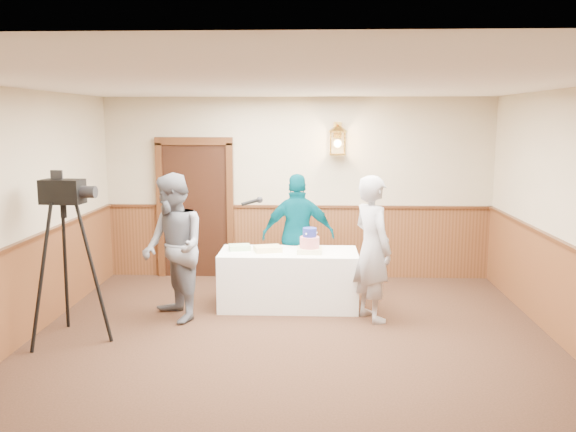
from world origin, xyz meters
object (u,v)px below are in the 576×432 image
at_px(sheet_cake_green, 240,247).
at_px(baker, 372,248).
at_px(interviewer, 173,248).
at_px(assistant_p, 298,235).
at_px(display_table, 289,279).
at_px(tiered_cake, 310,243).
at_px(tv_camera_rig, 67,269).
at_px(sheet_cake_yellow, 268,249).

distance_m(sheet_cake_green, baker, 1.79).
distance_m(interviewer, assistant_p, 1.88).
distance_m(display_table, tiered_cake, 0.58).
bearing_deg(interviewer, assistant_p, 93.61).
xyz_separation_m(sheet_cake_green, tv_camera_rig, (-1.75, -1.41, 0.03)).
distance_m(tiered_cake, sheet_cake_green, 0.94).
bearing_deg(tiered_cake, display_table, 165.86).
bearing_deg(baker, assistant_p, 15.83).
bearing_deg(tiered_cake, baker, -27.97).
bearing_deg(sheet_cake_green, tiered_cake, -8.51).
relative_size(sheet_cake_yellow, tv_camera_rig, 0.19).
height_order(display_table, tv_camera_rig, tv_camera_rig).
bearing_deg(interviewer, tv_camera_rig, -87.34).
relative_size(display_table, baker, 1.00).
relative_size(tiered_cake, sheet_cake_green, 1.18).
relative_size(tiered_cake, sheet_cake_yellow, 0.96).
bearing_deg(baker, sheet_cake_yellow, 43.94).
height_order(display_table, tiered_cake, tiered_cake).
bearing_deg(sheet_cake_yellow, sheet_cake_green, 167.00).
bearing_deg(tv_camera_rig, sheet_cake_yellow, 36.28).
bearing_deg(interviewer, display_table, 79.94).
xyz_separation_m(display_table, sheet_cake_green, (-0.65, 0.07, 0.41)).
distance_m(sheet_cake_green, interviewer, 1.00).
height_order(tiered_cake, sheet_cake_yellow, tiered_cake).
distance_m(display_table, sheet_cake_yellow, 0.49).
bearing_deg(tv_camera_rig, assistant_p, 41.08).
xyz_separation_m(sheet_cake_yellow, assistant_p, (0.39, 0.55, 0.08)).
height_order(tiered_cake, sheet_cake_green, tiered_cake).
bearing_deg(tiered_cake, assistant_p, 104.88).
height_order(tiered_cake, tv_camera_rig, tv_camera_rig).
bearing_deg(tv_camera_rig, display_table, 33.59).
height_order(baker, tv_camera_rig, tv_camera_rig).
bearing_deg(tv_camera_rig, tiered_cake, 29.84).
height_order(sheet_cake_green, baker, baker).
xyz_separation_m(sheet_cake_yellow, baker, (1.32, -0.46, 0.11)).
bearing_deg(display_table, baker, -24.59).
xyz_separation_m(interviewer, baker, (2.43, 0.12, -0.01)).
bearing_deg(assistant_p, tiered_cake, 101.63).
relative_size(baker, tv_camera_rig, 0.99).
distance_m(baker, assistant_p, 1.38).
height_order(sheet_cake_yellow, interviewer, interviewer).
xyz_separation_m(display_table, interviewer, (-1.39, -0.60, 0.54)).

